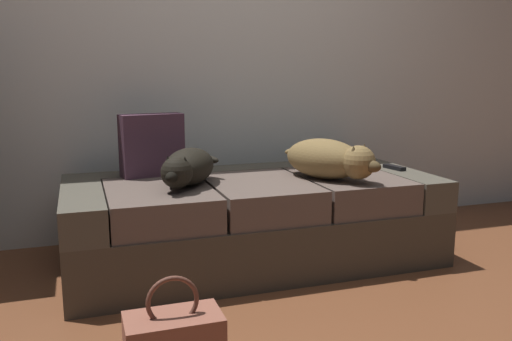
{
  "coord_description": "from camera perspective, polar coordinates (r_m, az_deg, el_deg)",
  "views": [
    {
      "loc": [
        -0.88,
        -1.69,
        1.03
      ],
      "look_at": [
        0.0,
        0.92,
        0.52
      ],
      "focal_mm": 37.1,
      "sensor_mm": 36.0,
      "label": 1
    }
  ],
  "objects": [
    {
      "name": "tv_remote",
      "position": [
        3.22,
        14.68,
        0.33
      ],
      "size": [
        0.07,
        0.16,
        0.02
      ],
      "primitive_type": "cube",
      "rotation": [
        0.0,
        0.0,
        0.17
      ],
      "color": "black",
      "rests_on": "couch"
    },
    {
      "name": "dog_tan",
      "position": [
        2.84,
        7.92,
        1.23
      ],
      "size": [
        0.44,
        0.6,
        0.21
      ],
      "color": "olive",
      "rests_on": "couch"
    },
    {
      "name": "dog_dark",
      "position": [
        2.67,
        -7.41,
        0.34
      ],
      "size": [
        0.4,
        0.51,
        0.19
      ],
      "color": "black",
      "rests_on": "couch"
    },
    {
      "name": "couch",
      "position": [
        2.91,
        -0.32,
        -5.33
      ],
      "size": [
        1.97,
        0.89,
        0.47
      ],
      "color": "#453D32",
      "rests_on": "ground"
    },
    {
      "name": "throw_pillow",
      "position": [
        2.96,
        -11.15,
        2.72
      ],
      "size": [
        0.36,
        0.18,
        0.34
      ],
      "primitive_type": "cube",
      "rotation": [
        0.0,
        0.0,
        0.19
      ],
      "color": "#482C3C",
      "rests_on": "couch"
    },
    {
      "name": "back_wall",
      "position": [
        3.46,
        -3.99,
        16.7
      ],
      "size": [
        6.4,
        0.1,
        2.8
      ],
      "primitive_type": "cube",
      "color": "silver",
      "rests_on": "ground"
    }
  ]
}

